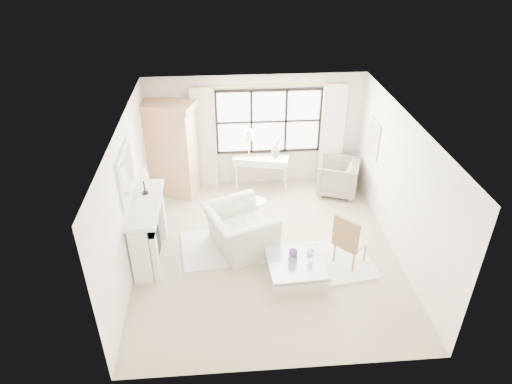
% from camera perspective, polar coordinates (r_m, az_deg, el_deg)
% --- Properties ---
extents(floor, '(5.50, 5.50, 0.00)m').
position_cam_1_polar(floor, '(9.09, 1.34, -7.35)').
color(floor, tan).
rests_on(floor, ground).
extents(ceiling, '(5.50, 5.50, 0.00)m').
position_cam_1_polar(ceiling, '(7.70, 1.59, 8.54)').
color(ceiling, white).
rests_on(ceiling, ground).
extents(wall_back, '(5.00, 0.00, 5.00)m').
position_cam_1_polar(wall_back, '(10.75, -0.05, 7.57)').
color(wall_back, beige).
rests_on(wall_back, ground).
extents(wall_front, '(5.00, 0.00, 5.00)m').
position_cam_1_polar(wall_front, '(6.15, 4.12, -13.49)').
color(wall_front, white).
rests_on(wall_front, ground).
extents(wall_left, '(0.00, 5.50, 5.50)m').
position_cam_1_polar(wall_left, '(8.45, -15.65, -0.77)').
color(wall_left, white).
rests_on(wall_left, ground).
extents(wall_right, '(0.00, 5.50, 5.50)m').
position_cam_1_polar(wall_right, '(8.90, 17.68, 0.60)').
color(wall_right, white).
rests_on(wall_right, ground).
extents(window_pane, '(2.40, 0.02, 1.50)m').
position_cam_1_polar(window_pane, '(10.65, 1.59, 8.81)').
color(window_pane, white).
rests_on(window_pane, wall_back).
extents(window_frame, '(2.50, 0.04, 1.50)m').
position_cam_1_polar(window_frame, '(10.65, 1.60, 8.79)').
color(window_frame, black).
rests_on(window_frame, wall_back).
extents(curtain_rod, '(3.30, 0.04, 0.04)m').
position_cam_1_polar(curtain_rod, '(10.30, 1.70, 13.16)').
color(curtain_rod, '#B4903E').
rests_on(curtain_rod, wall_back).
extents(curtain_left, '(0.55, 0.10, 2.47)m').
position_cam_1_polar(curtain_left, '(10.68, -6.48, 6.54)').
color(curtain_left, beige).
rests_on(curtain_left, ground).
extents(curtain_right, '(0.55, 0.10, 2.47)m').
position_cam_1_polar(curtain_right, '(10.98, 9.47, 7.02)').
color(curtain_right, white).
rests_on(curtain_right, ground).
extents(fireplace, '(0.58, 1.66, 1.26)m').
position_cam_1_polar(fireplace, '(8.79, -13.56, -4.59)').
color(fireplace, silver).
rests_on(fireplace, ground).
extents(mirror_frame, '(0.05, 1.15, 0.95)m').
position_cam_1_polar(mirror_frame, '(8.21, -15.93, 2.14)').
color(mirror_frame, white).
rests_on(mirror_frame, wall_left).
extents(mirror_glass, '(0.02, 1.00, 0.80)m').
position_cam_1_polar(mirror_glass, '(8.20, -15.73, 2.15)').
color(mirror_glass, silver).
rests_on(mirror_glass, wall_left).
extents(art_frame, '(0.04, 0.62, 0.82)m').
position_cam_1_polar(art_frame, '(10.21, 14.48, 6.44)').
color(art_frame, silver).
rests_on(art_frame, wall_right).
extents(art_canvas, '(0.01, 0.52, 0.72)m').
position_cam_1_polar(art_canvas, '(10.20, 14.38, 6.44)').
color(art_canvas, '#BDAA92').
rests_on(art_canvas, wall_right).
extents(mantel_lamp, '(0.22, 0.22, 0.51)m').
position_cam_1_polar(mantel_lamp, '(8.51, -14.00, 2.08)').
color(mantel_lamp, black).
rests_on(mantel_lamp, fireplace).
extents(armoire, '(1.28, 1.01, 2.24)m').
position_cam_1_polar(armoire, '(10.55, -10.43, 5.30)').
color(armoire, tan).
rests_on(armoire, floor).
extents(console_table, '(1.37, 0.72, 0.80)m').
position_cam_1_polar(console_table, '(10.97, 0.59, 2.58)').
color(console_table, white).
rests_on(console_table, floor).
extents(console_lamp, '(0.28, 0.28, 0.69)m').
position_cam_1_polar(console_lamp, '(10.53, -0.92, 7.10)').
color(console_lamp, '#BC9041').
rests_on(console_lamp, console_table).
extents(orchid_plant, '(0.34, 0.32, 0.48)m').
position_cam_1_polar(orchid_plant, '(10.70, 2.56, 5.61)').
color(orchid_plant, '#536C48').
rests_on(orchid_plant, console_table).
extents(side_table, '(0.40, 0.40, 0.51)m').
position_cam_1_polar(side_table, '(9.73, 0.10, -2.01)').
color(side_table, silver).
rests_on(side_table, floor).
extents(rug_left, '(1.95, 1.48, 0.03)m').
position_cam_1_polar(rug_left, '(9.19, -3.55, -6.77)').
color(rug_left, silver).
rests_on(rug_left, floor).
extents(rug_right, '(1.90, 1.53, 0.03)m').
position_cam_1_polar(rug_right, '(8.90, 8.63, -8.64)').
color(rug_right, white).
rests_on(rug_right, floor).
extents(club_armchair, '(1.56, 1.65, 0.86)m').
position_cam_1_polar(club_armchair, '(8.93, -2.02, -4.72)').
color(club_armchair, beige).
rests_on(club_armchair, floor).
extents(wingback_chair, '(1.15, 1.14, 0.82)m').
position_cam_1_polar(wingback_chair, '(10.88, 10.21, 1.84)').
color(wingback_chair, gray).
rests_on(wingback_chair, floor).
extents(french_chair, '(0.68, 0.68, 1.08)m').
position_cam_1_polar(french_chair, '(8.79, 11.58, -7.10)').
color(french_chair, olive).
rests_on(french_chair, floor).
extents(coffee_table, '(1.06, 1.06, 0.38)m').
position_cam_1_polar(coffee_table, '(8.39, 5.00, -9.77)').
color(coffee_table, white).
rests_on(coffee_table, floor).
extents(planter_box, '(0.18, 0.18, 0.11)m').
position_cam_1_polar(planter_box, '(8.26, 4.65, -8.22)').
color(planter_box, gray).
rests_on(planter_box, coffee_table).
extents(planter_flowers, '(0.16, 0.16, 0.16)m').
position_cam_1_polar(planter_flowers, '(8.18, 4.69, -7.50)').
color(planter_flowers, '#5A2E73').
rests_on(planter_flowers, planter_box).
extents(pillar_candle, '(0.08, 0.08, 0.12)m').
position_cam_1_polar(pillar_candle, '(8.19, 6.80, -8.75)').
color(pillar_candle, white).
rests_on(pillar_candle, coffee_table).
extents(coffee_vase, '(0.17, 0.17, 0.16)m').
position_cam_1_polar(coffee_vase, '(8.41, 6.79, -7.29)').
color(coffee_vase, silver).
rests_on(coffee_vase, coffee_table).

